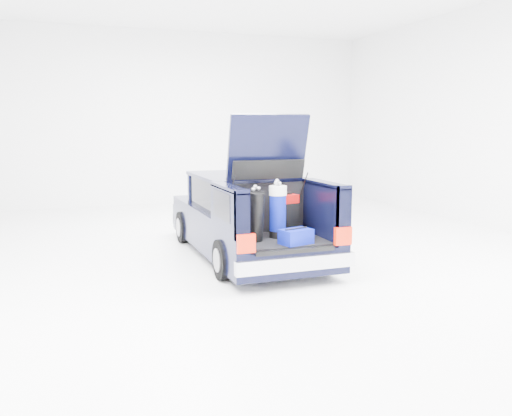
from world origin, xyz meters
name	(u,v)px	position (x,y,z in m)	size (l,w,h in m)	color
ground	(247,255)	(0.00, 0.00, 0.00)	(14.00, 14.00, 0.00)	white
car	(245,217)	(0.00, 0.11, 0.67)	(1.87, 4.65, 2.47)	black
red_suitcase	(285,214)	(0.28, -1.09, 0.90)	(0.44, 0.34, 0.65)	#810504
black_golf_bag	(256,217)	(-0.38, -1.56, 0.98)	(0.24, 0.33, 0.83)	black
blue_golf_bag	(278,211)	(0.04, -1.38, 1.01)	(0.28, 0.28, 0.90)	black
blue_duffel	(296,236)	(0.11, -1.90, 0.71)	(0.51, 0.40, 0.24)	#050E80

